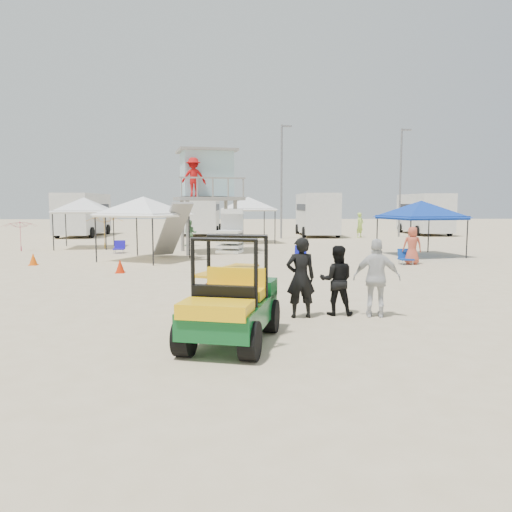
{
  "coord_description": "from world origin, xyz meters",
  "views": [
    {
      "loc": [
        0.17,
        -8.67,
        2.55
      ],
      "look_at": [
        0.5,
        3.0,
        1.3
      ],
      "focal_mm": 35.0,
      "sensor_mm": 36.0,
      "label": 1
    }
  ],
  "objects_px": {
    "utility_cart": "(230,295)",
    "surf_trailer": "(232,277)",
    "man_left": "(301,278)",
    "lifeguard_tower": "(206,178)",
    "canopy_blue": "(421,204)"
  },
  "relations": [
    {
      "from": "utility_cart",
      "to": "surf_trailer",
      "type": "relative_size",
      "value": 1.1
    },
    {
      "from": "lifeguard_tower",
      "to": "canopy_blue",
      "type": "height_order",
      "value": "lifeguard_tower"
    },
    {
      "from": "surf_trailer",
      "to": "man_left",
      "type": "bearing_deg",
      "value": -11.2
    },
    {
      "from": "utility_cart",
      "to": "surf_trailer",
      "type": "distance_m",
      "value": 2.34
    },
    {
      "from": "utility_cart",
      "to": "canopy_blue",
      "type": "bearing_deg",
      "value": 59.31
    },
    {
      "from": "surf_trailer",
      "to": "lifeguard_tower",
      "type": "distance_m",
      "value": 14.86
    },
    {
      "from": "utility_cart",
      "to": "man_left",
      "type": "xyz_separation_m",
      "value": [
        1.52,
        2.04,
        -0.0
      ]
    },
    {
      "from": "surf_trailer",
      "to": "man_left",
      "type": "xyz_separation_m",
      "value": [
        1.52,
        -0.3,
        0.03
      ]
    },
    {
      "from": "utility_cart",
      "to": "lifeguard_tower",
      "type": "bearing_deg",
      "value": 95.44
    },
    {
      "from": "man_left",
      "to": "lifeguard_tower",
      "type": "relative_size",
      "value": 0.35
    },
    {
      "from": "utility_cart",
      "to": "surf_trailer",
      "type": "height_order",
      "value": "surf_trailer"
    },
    {
      "from": "surf_trailer",
      "to": "canopy_blue",
      "type": "distance_m",
      "value": 15.35
    },
    {
      "from": "utility_cart",
      "to": "canopy_blue",
      "type": "xyz_separation_m",
      "value": [
        8.79,
        14.81,
        1.61
      ]
    },
    {
      "from": "surf_trailer",
      "to": "canopy_blue",
      "type": "bearing_deg",
      "value": 54.85
    },
    {
      "from": "utility_cart",
      "to": "lifeguard_tower",
      "type": "height_order",
      "value": "lifeguard_tower"
    }
  ]
}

